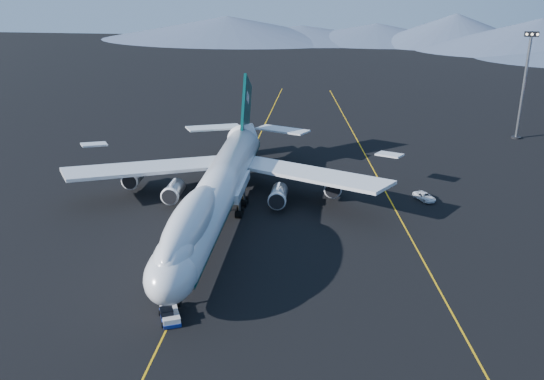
# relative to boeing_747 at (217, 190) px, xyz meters

# --- Properties ---
(ground) EXTENTS (500.00, 500.00, 0.00)m
(ground) POSITION_rel_boeing_747_xyz_m (-0.00, -0.03, -5.81)
(ground) COLOR black
(ground) RESTS_ON ground
(taxiway_line_main) EXTENTS (0.25, 220.00, 0.01)m
(taxiway_line_main) POSITION_rel_boeing_747_xyz_m (-0.00, -0.03, -5.80)
(taxiway_line_main) COLOR #DA9E0C
(taxiway_line_main) RESTS_ON ground
(taxiway_line_side) EXTENTS (28.08, 198.09, 0.01)m
(taxiway_line_side) POSITION_rel_boeing_747_xyz_m (30.00, 9.97, -5.80)
(taxiway_line_side) COLOR #DA9E0C
(taxiway_line_side) RESTS_ON ground
(boeing_747) EXTENTS (59.62, 72.43, 19.37)m
(boeing_747) POSITION_rel_boeing_747_xyz_m (0.00, 0.00, 0.00)
(boeing_747) COLOR silver
(boeing_747) RESTS_ON ground
(pushback_tug) EXTENTS (3.70, 4.84, 1.88)m
(pushback_tug) POSITION_rel_boeing_747_xyz_m (-0.11, -29.53, -5.22)
(pushback_tug) COLOR silver
(pushback_tug) RESTS_ON ground
(service_van) EXTENTS (4.40, 5.33, 1.35)m
(service_van) POSITION_rel_boeing_747_xyz_m (35.78, 14.04, -5.14)
(service_van) COLOR white
(service_van) RESTS_ON ground
(floodlight_mast) EXTENTS (3.16, 2.37, 25.59)m
(floodlight_mast) POSITION_rel_boeing_747_xyz_m (63.02, 57.66, 7.15)
(floodlight_mast) COLOR black
(floodlight_mast) RESTS_ON ground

